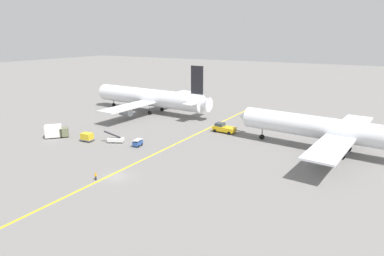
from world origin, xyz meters
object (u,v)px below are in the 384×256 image
at_px(gse_baggage_cart_trailing, 138,143).
at_px(airliner_being_pushed, 336,130).
at_px(gse_catering_truck_tall, 56,131).
at_px(ground_crew_wing_walker_right, 96,176).
at_px(pushback_tug, 224,128).
at_px(gse_belt_loader_portside, 116,139).
at_px(airliner_at_gate_left, 149,98).
at_px(gse_container_dolly_flat, 87,137).

bearing_deg(gse_baggage_cart_trailing, airliner_being_pushed, 24.07).
bearing_deg(gse_catering_truck_tall, ground_crew_wing_walker_right, -26.54).
height_order(pushback_tug, ground_crew_wing_walker_right, pushback_tug).
bearing_deg(ground_crew_wing_walker_right, gse_catering_truck_tall, 153.46).
xyz_separation_m(gse_belt_loader_portside, gse_catering_truck_tall, (-16.67, -4.62, 0.93)).
bearing_deg(airliner_at_gate_left, gse_catering_truck_tall, -94.49).
xyz_separation_m(gse_catering_truck_tall, ground_crew_wing_walker_right, (29.29, -14.63, -0.93)).
xyz_separation_m(gse_baggage_cart_trailing, ground_crew_wing_walker_right, (5.85, -19.73, -0.03)).
distance_m(pushback_tug, gse_belt_loader_portside, 29.97).
height_order(airliner_at_gate_left, ground_crew_wing_walker_right, airliner_at_gate_left).
height_order(airliner_being_pushed, gse_catering_truck_tall, airliner_being_pushed).
relative_size(airliner_at_gate_left, gse_catering_truck_tall, 8.38).
bearing_deg(airliner_at_gate_left, gse_container_dolly_flat, -79.55).
bearing_deg(gse_container_dolly_flat, gse_belt_loader_portside, 21.48).
height_order(airliner_being_pushed, gse_container_dolly_flat, airliner_being_pushed).
distance_m(airliner_being_pushed, pushback_tug, 29.76).
xyz_separation_m(gse_belt_loader_portside, gse_baggage_cart_trailing, (6.77, 0.47, 0.04)).
height_order(gse_container_dolly_flat, ground_crew_wing_walker_right, gse_container_dolly_flat).
height_order(airliner_being_pushed, gse_belt_loader_portside, airliner_being_pushed).
relative_size(airliner_at_gate_left, ground_crew_wing_walker_right, 31.04).
distance_m(pushback_tug, ground_crew_wing_walker_right, 42.21).
bearing_deg(gse_belt_loader_portside, gse_baggage_cart_trailing, 4.00).
bearing_deg(gse_catering_truck_tall, airliner_being_pushed, 20.07).
relative_size(airliner_at_gate_left, pushback_tug, 5.16).
height_order(airliner_at_gate_left, airliner_being_pushed, airliner_at_gate_left).
bearing_deg(pushback_tug, airliner_at_gate_left, 162.75).
distance_m(gse_container_dolly_flat, gse_baggage_cart_trailing, 14.33).
bearing_deg(pushback_tug, airliner_being_pushed, -5.48).
distance_m(airliner_being_pushed, gse_catering_truck_tall, 70.38).
bearing_deg(airliner_at_gate_left, pushback_tug, -17.25).
xyz_separation_m(gse_belt_loader_portside, ground_crew_wing_walker_right, (12.62, -19.25, 0.00)).
relative_size(airliner_being_pushed, gse_belt_loader_portside, 9.92).
bearing_deg(gse_container_dolly_flat, pushback_tug, 42.74).
xyz_separation_m(airliner_at_gate_left, gse_baggage_cart_trailing, (20.51, -32.31, -4.36)).
distance_m(airliner_at_gate_left, ground_crew_wing_walker_right, 58.50).
xyz_separation_m(airliner_being_pushed, ground_crew_wing_walker_right, (-36.72, -38.75, -4.58)).
bearing_deg(gse_baggage_cart_trailing, gse_catering_truck_tall, -167.74).
bearing_deg(pushback_tug, gse_belt_loader_portside, -131.91).
height_order(gse_belt_loader_portside, gse_container_dolly_flat, gse_belt_loader_portside).
xyz_separation_m(airliner_at_gate_left, gse_belt_loader_portside, (13.74, -32.79, -4.39)).
height_order(airliner_at_gate_left, gse_belt_loader_portside, airliner_at_gate_left).
distance_m(airliner_being_pushed, gse_container_dolly_flat, 60.91).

